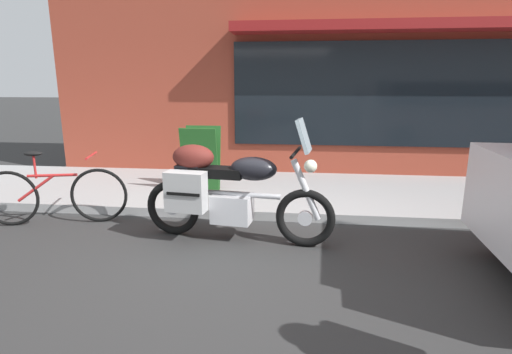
% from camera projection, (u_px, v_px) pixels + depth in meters
% --- Properties ---
extents(ground_plane, '(80.00, 80.00, 0.00)m').
position_uv_depth(ground_plane, '(237.00, 254.00, 4.27)').
color(ground_plane, '#2D2D2D').
extents(touring_motorcycle, '(2.20, 0.64, 1.40)m').
position_uv_depth(touring_motorcycle, '(224.00, 189.00, 4.50)').
color(touring_motorcycle, black).
rests_on(touring_motorcycle, ground_plane).
extents(parked_bicycle, '(1.74, 0.59, 0.94)m').
position_uv_depth(parked_bicycle, '(54.00, 195.00, 5.08)').
color(parked_bicycle, black).
rests_on(parked_bicycle, ground_plane).
extents(sandwich_board_sign, '(0.55, 0.42, 0.98)m').
position_uv_depth(sandwich_board_sign, '(201.00, 159.00, 6.19)').
color(sandwich_board_sign, '#1E511E').
rests_on(sandwich_board_sign, sidewalk_curb).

